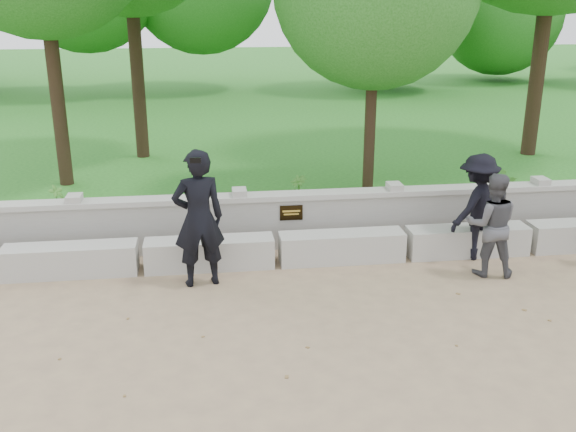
# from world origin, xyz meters

# --- Properties ---
(ground) EXTENTS (80.00, 80.00, 0.00)m
(ground) POSITION_xyz_m (0.00, 0.00, 0.00)
(ground) COLOR #9A825E
(ground) RESTS_ON ground
(lawn) EXTENTS (40.00, 22.00, 0.25)m
(lawn) POSITION_xyz_m (0.00, 14.00, 0.12)
(lawn) COLOR #205C1B
(lawn) RESTS_ON ground
(concrete_bench) EXTENTS (11.90, 0.45, 0.45)m
(concrete_bench) POSITION_xyz_m (0.00, 1.90, 0.22)
(concrete_bench) COLOR #AFACA5
(concrete_bench) RESTS_ON ground
(parapet_wall) EXTENTS (12.50, 0.35, 0.90)m
(parapet_wall) POSITION_xyz_m (0.00, 2.60, 0.46)
(parapet_wall) COLOR #A4A29B
(parapet_wall) RESTS_ON ground
(man_main) EXTENTS (0.78, 0.70, 1.94)m
(man_main) POSITION_xyz_m (-1.13, 1.33, 0.97)
(man_main) COLOR black
(man_main) RESTS_ON ground
(visitor_left) EXTENTS (0.85, 0.73, 1.51)m
(visitor_left) POSITION_xyz_m (3.00, 1.14, 0.76)
(visitor_left) COLOR #45454A
(visitor_left) RESTS_ON ground
(visitor_mid) EXTENTS (1.22, 1.07, 1.63)m
(visitor_mid) POSITION_xyz_m (3.06, 1.79, 0.82)
(visitor_mid) COLOR black
(visitor_mid) RESTS_ON ground
(shrub_a) EXTENTS (0.33, 0.34, 0.54)m
(shrub_a) POSITION_xyz_m (-3.57, 3.99, 0.52)
(shrub_a) COLOR #44842D
(shrub_a) RESTS_ON lawn
(shrub_b) EXTENTS (0.33, 0.38, 0.63)m
(shrub_b) POSITION_xyz_m (-1.14, 3.31, 0.57)
(shrub_b) COLOR #44842D
(shrub_b) RESTS_ON lawn
(shrub_c) EXTENTS (0.64, 0.59, 0.61)m
(shrub_c) POSITION_xyz_m (4.42, 3.51, 0.55)
(shrub_c) COLOR #44842D
(shrub_c) RESTS_ON lawn
(shrub_d) EXTENTS (0.43, 0.43, 0.57)m
(shrub_d) POSITION_xyz_m (0.63, 3.92, 0.54)
(shrub_d) COLOR #44842D
(shrub_d) RESTS_ON lawn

